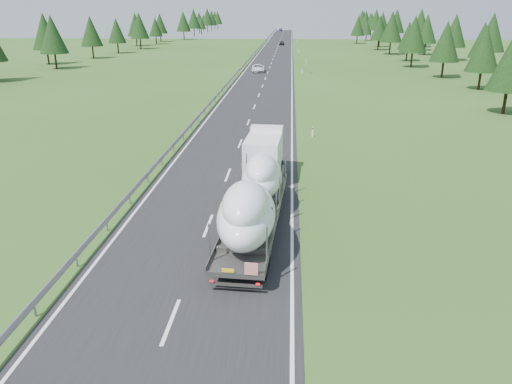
# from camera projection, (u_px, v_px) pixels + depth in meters

# --- Properties ---
(ground) EXTENTS (400.00, 400.00, 0.00)m
(ground) POSITION_uv_depth(u_px,v_px,m) (171.00, 322.00, 18.93)
(ground) COLOR #2D4F1A
(ground) RESTS_ON ground
(road_surface) EXTENTS (10.00, 400.00, 0.02)m
(road_surface) POSITION_uv_depth(u_px,v_px,m) (272.00, 63.00, 112.66)
(road_surface) COLOR black
(road_surface) RESTS_ON ground
(guardrail) EXTENTS (0.10, 400.00, 0.76)m
(guardrail) POSITION_uv_depth(u_px,v_px,m) (248.00, 60.00, 112.74)
(guardrail) COLOR slate
(guardrail) RESTS_ON ground
(marker_posts) EXTENTS (0.13, 350.08, 1.00)m
(marker_posts) POSITION_uv_depth(u_px,v_px,m) (298.00, 45.00, 163.62)
(marker_posts) COLOR silver
(marker_posts) RESTS_ON ground
(highway_sign) EXTENTS (0.08, 0.90, 2.60)m
(highway_sign) POSITION_uv_depth(u_px,v_px,m) (306.00, 64.00, 92.84)
(highway_sign) COLOR slate
(highway_sign) RESTS_ON ground
(tree_line_right) EXTENTS (25.38, 353.47, 12.36)m
(tree_line_right) POSITION_uv_depth(u_px,v_px,m) (418.00, 27.00, 138.91)
(tree_line_right) COLOR black
(tree_line_right) RESTS_ON ground
(tree_line_left) EXTENTS (15.76, 354.59, 12.65)m
(tree_line_left) POSITION_uv_depth(u_px,v_px,m) (132.00, 25.00, 148.37)
(tree_line_left) COLOR black
(tree_line_left) RESTS_ON ground
(boat_truck) EXTENTS (3.26, 17.91, 3.92)m
(boat_truck) POSITION_uv_depth(u_px,v_px,m) (257.00, 185.00, 27.51)
(boat_truck) COLOR white
(boat_truck) RESTS_ON ground
(distant_van) EXTENTS (2.60, 5.20, 1.41)m
(distant_van) POSITION_uv_depth(u_px,v_px,m) (258.00, 68.00, 95.62)
(distant_van) COLOR white
(distant_van) RESTS_ON ground
(distant_car_dark) EXTENTS (1.79, 4.15, 1.40)m
(distant_car_dark) POSITION_uv_depth(u_px,v_px,m) (282.00, 43.00, 170.27)
(distant_car_dark) COLOR black
(distant_car_dark) RESTS_ON ground
(distant_car_blue) EXTENTS (1.94, 4.60, 1.48)m
(distant_car_blue) POSITION_uv_depth(u_px,v_px,m) (281.00, 30.00, 285.86)
(distant_car_blue) COLOR #171841
(distant_car_blue) RESTS_ON ground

